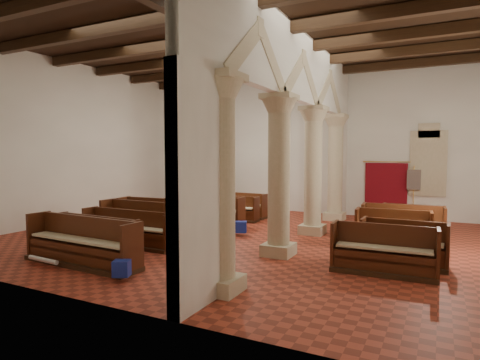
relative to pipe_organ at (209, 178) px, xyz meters
The scene contains 31 objects.
floor 7.24m from the pipe_organ, 50.71° to the right, with size 14.00×14.00×0.00m, color #9F3722.
ceiling 8.48m from the pipe_organ, 50.71° to the right, with size 14.00×14.00×0.00m, color black.
wall_back 4.81m from the pipe_organ, ahead, with size 14.00×0.02×6.00m, color white.
wall_front 12.46m from the pipe_organ, 68.63° to the right, with size 14.00×0.02×6.00m, color white.
wall_left 6.26m from the pipe_organ, 114.44° to the right, with size 0.02×12.00×6.00m, color white.
ceiling_beams 8.38m from the pipe_organ, 50.71° to the right, with size 13.80×11.80×0.30m, color #392412, non-canonical shape.
arcade 8.65m from the pipe_organ, 41.12° to the right, with size 0.90×11.90×6.00m.
window_back 9.55m from the pipe_organ, ahead, with size 1.00×0.03×2.20m, color #2B624D.
pipe_organ is the anchor object (origin of this frame).
lectern 1.03m from the pipe_organ, ahead, with size 0.54×0.56×1.14m.
dossal_curtain 8.01m from the pipe_organ, ahead, with size 1.80×0.07×2.17m.
processional_banner 9.06m from the pipe_organ, ahead, with size 0.49×0.62×2.12m.
hymnal_box_a 11.22m from the pipe_organ, 68.03° to the right, with size 0.33×0.27×0.33m, color navy.
hymnal_box_b 8.58m from the pipe_organ, 60.27° to the right, with size 0.28×0.23×0.28m, color navy.
hymnal_box_c 6.93m from the pipe_organ, 50.37° to the right, with size 0.35×0.29×0.35m, color navy.
tube_heater_a 10.62m from the pipe_organ, 80.03° to the right, with size 0.10×0.10×1.00m, color silver.
tube_heater_b 9.42m from the pipe_organ, 78.60° to the right, with size 0.09×0.09×0.91m, color white.
nave_pew_0 10.25m from the pipe_organ, 75.76° to the right, with size 3.27×0.88×1.12m.
nave_pew_1 9.42m from the pipe_organ, 77.30° to the right, with size 2.75×0.78×1.00m.
nave_pew_2 8.24m from the pipe_organ, 75.04° to the right, with size 3.04×0.69×0.99m.
nave_pew_3 7.58m from the pipe_organ, 72.04° to the right, with size 3.54×0.81×1.15m.
nave_pew_4 6.50m from the pipe_organ, 72.56° to the right, with size 3.15×0.95×1.12m.
nave_pew_5 5.46m from the pipe_organ, 63.40° to the right, with size 2.74×0.69×0.97m.
nave_pew_6 4.88m from the pipe_organ, 60.88° to the right, with size 3.03×0.74×1.07m.
nave_pew_7 3.93m from the pipe_organ, 50.83° to the right, with size 2.92×0.74×0.95m.
nave_pew_8 3.27m from the pipe_organ, 40.57° to the right, with size 2.97×0.76×0.98m.
aisle_pew_0 11.64m from the pipe_organ, 39.89° to the right, with size 2.21×0.78×1.06m.
aisle_pew_1 11.36m from the pipe_organ, 35.35° to the right, with size 1.93×0.77×1.05m.
aisle_pew_2 10.25m from the pipe_organ, 29.90° to the right, with size 1.97×0.84×1.08m.
aisle_pew_3 9.93m from the pipe_organ, 24.39° to the right, with size 2.29×0.86×1.10m.
aisle_pew_4 9.80m from the pipe_organ, 18.94° to the right, with size 1.82×0.73×1.01m.
Camera 1 is at (5.45, -10.95, 2.64)m, focal length 30.00 mm.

